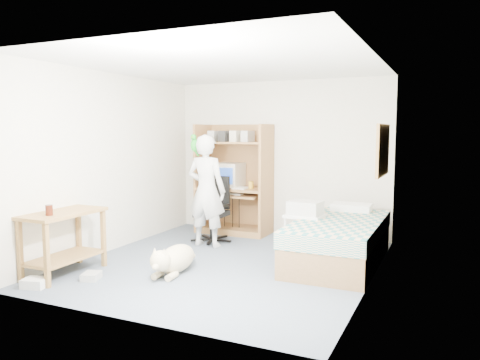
{
  "coord_description": "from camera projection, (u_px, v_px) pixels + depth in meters",
  "views": [
    {
      "loc": [
        2.58,
        -5.26,
        1.69
      ],
      "look_at": [
        0.05,
        0.3,
        1.05
      ],
      "focal_mm": 35.0,
      "sensor_mm": 36.0,
      "label": 1
    }
  ],
  "objects": [
    {
      "name": "floor",
      "position": [
        227.0,
        263.0,
        6.0
      ],
      "size": [
        4.0,
        4.0,
        0.0
      ],
      "primitive_type": "plane",
      "color": "#4B5967",
      "rests_on": "ground"
    },
    {
      "name": "wall_back",
      "position": [
        280.0,
        158.0,
        7.68
      ],
      "size": [
        3.6,
        0.02,
        2.5
      ],
      "primitive_type": "cube",
      "color": "beige",
      "rests_on": "floor"
    },
    {
      "name": "wall_right",
      "position": [
        374.0,
        171.0,
        5.13
      ],
      "size": [
        0.02,
        4.0,
        2.5
      ],
      "primitive_type": "cube",
      "color": "beige",
      "rests_on": "floor"
    },
    {
      "name": "wall_left",
      "position": [
        112.0,
        162.0,
        6.61
      ],
      "size": [
        0.02,
        4.0,
        2.5
      ],
      "primitive_type": "cube",
      "color": "beige",
      "rests_on": "floor"
    },
    {
      "name": "ceiling",
      "position": [
        226.0,
        65.0,
        5.74
      ],
      "size": [
        3.6,
        4.0,
        0.02
      ],
      "primitive_type": "cube",
      "color": "white",
      "rests_on": "wall_back"
    },
    {
      "name": "computer_hutch",
      "position": [
        235.0,
        184.0,
        7.77
      ],
      "size": [
        1.2,
        0.63,
        1.8
      ],
      "color": "brown",
      "rests_on": "floor"
    },
    {
      "name": "bed",
      "position": [
        339.0,
        241.0,
        5.99
      ],
      "size": [
        1.02,
        2.02,
        0.66
      ],
      "color": "brown",
      "rests_on": "floor"
    },
    {
      "name": "side_desk",
      "position": [
        64.0,
        233.0,
        5.5
      ],
      "size": [
        0.5,
        1.0,
        0.75
      ],
      "color": "brown",
      "rests_on": "floor"
    },
    {
      "name": "corkboard",
      "position": [
        383.0,
        150.0,
        5.93
      ],
      "size": [
        0.04,
        0.94,
        0.66
      ],
      "color": "olive",
      "rests_on": "wall_right"
    },
    {
      "name": "office_chair",
      "position": [
        213.0,
        218.0,
        7.18
      ],
      "size": [
        0.56,
        0.56,
        0.99
      ],
      "rotation": [
        0.0,
        0.0,
        0.0
      ],
      "color": "black",
      "rests_on": "floor"
    },
    {
      "name": "person",
      "position": [
        206.0,
        191.0,
        6.83
      ],
      "size": [
        0.6,
        0.39,
        1.64
      ],
      "primitive_type": "imported",
      "rotation": [
        0.0,
        0.0,
        3.14
      ],
      "color": "silver",
      "rests_on": "floor"
    },
    {
      "name": "parrot",
      "position": [
        195.0,
        144.0,
        6.86
      ],
      "size": [
        0.12,
        0.21,
        0.33
      ],
      "rotation": [
        0.0,
        0.0,
        0.0
      ],
      "color": "#138315",
      "rests_on": "person"
    },
    {
      "name": "dog",
      "position": [
        174.0,
        259.0,
        5.58
      ],
      "size": [
        0.4,
        1.05,
        0.39
      ],
      "rotation": [
        0.0,
        0.0,
        0.09
      ],
      "color": "beige",
      "rests_on": "floor"
    },
    {
      "name": "printer_cart",
      "position": [
        305.0,
        229.0,
        6.22
      ],
      "size": [
        0.52,
        0.43,
        0.59
      ],
      "rotation": [
        0.0,
        0.0,
        -0.09
      ],
      "color": "silver",
      "rests_on": "floor"
    },
    {
      "name": "printer",
      "position": [
        305.0,
        208.0,
        6.19
      ],
      "size": [
        0.45,
        0.36,
        0.18
      ],
      "primitive_type": "cube",
      "rotation": [
        0.0,
        0.0,
        -0.09
      ],
      "color": "#B1B1AC",
      "rests_on": "printer_cart"
    },
    {
      "name": "crt_monitor",
      "position": [
        230.0,
        175.0,
        7.81
      ],
      "size": [
        0.42,
        0.44,
        0.39
      ],
      "rotation": [
        0.0,
        0.0,
        -0.01
      ],
      "color": "beige",
      "rests_on": "computer_hutch"
    },
    {
      "name": "keyboard",
      "position": [
        229.0,
        194.0,
        7.66
      ],
      "size": [
        0.46,
        0.19,
        0.03
      ],
      "primitive_type": "cube",
      "rotation": [
        0.0,
        0.0,
        0.06
      ],
      "color": "beige",
      "rests_on": "computer_hutch"
    },
    {
      "name": "pencil_cup",
      "position": [
        251.0,
        185.0,
        7.56
      ],
      "size": [
        0.08,
        0.08,
        0.12
      ],
      "primitive_type": "cylinder",
      "color": "gold",
      "rests_on": "computer_hutch"
    },
    {
      "name": "drink_glass",
      "position": [
        49.0,
        210.0,
        5.22
      ],
      "size": [
        0.08,
        0.08,
        0.12
      ],
      "primitive_type": "cylinder",
      "color": "#40160A",
      "rests_on": "side_desk"
    },
    {
      "name": "floor_box_a",
      "position": [
        35.0,
        283.0,
        5.07
      ],
      "size": [
        0.29,
        0.26,
        0.1
      ],
      "primitive_type": "cube",
      "rotation": [
        0.0,
        0.0,
        0.26
      ],
      "color": "white",
      "rests_on": "floor"
    },
    {
      "name": "floor_box_b",
      "position": [
        91.0,
        276.0,
        5.34
      ],
      "size": [
        0.24,
        0.27,
        0.08
      ],
      "primitive_type": "cube",
      "rotation": [
        0.0,
        0.0,
        0.34
      ],
      "color": "#A9A9A4",
      "rests_on": "floor"
    }
  ]
}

